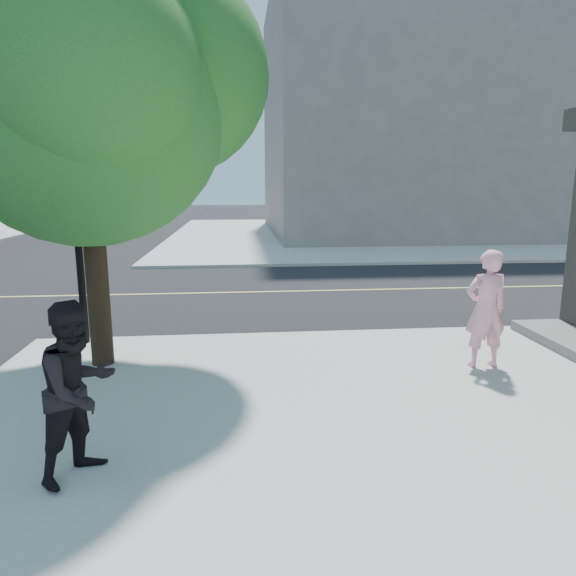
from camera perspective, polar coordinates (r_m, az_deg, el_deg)
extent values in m
plane|color=black|center=(10.66, -21.11, -5.78)|extent=(140.00, 140.00, 0.00)
cube|color=black|center=(14.91, -16.60, -0.70)|extent=(140.00, 9.00, 0.01)
cube|color=#ADADA7|center=(33.20, 13.17, 6.01)|extent=(29.00, 25.00, 0.12)
cube|color=slate|center=(33.95, 14.29, 18.03)|extent=(18.00, 16.00, 14.00)
imported|color=pink|center=(8.73, 21.17, -2.19)|extent=(0.72, 0.49, 1.91)
imported|color=black|center=(5.55, -22.33, -10.45)|extent=(1.05, 1.11, 1.81)
cylinder|color=black|center=(8.67, -20.64, 3.12)|extent=(0.35, 0.35, 3.50)
sphere|color=#2A6D27|center=(8.68, -21.77, 18.52)|extent=(4.27, 4.27, 4.27)
sphere|color=#2A6D27|center=(9.12, -13.36, 22.33)|extent=(3.30, 3.30, 3.30)
sphere|color=#2A6D27|center=(9.83, -26.66, 21.81)|extent=(3.11, 3.11, 3.11)
sphere|color=#2A6D27|center=(7.61, -21.27, 21.90)|extent=(2.91, 2.91, 2.91)
cylinder|color=black|center=(9.95, -22.54, 7.28)|extent=(0.13, 0.13, 4.64)
cube|color=white|center=(9.90, -22.53, 10.47)|extent=(0.61, 0.04, 0.22)
cube|color=navy|center=(9.92, -22.29, 7.29)|extent=(0.50, 0.04, 0.61)
imported|color=black|center=(9.97, -23.18, 15.53)|extent=(0.18, 0.22, 1.11)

